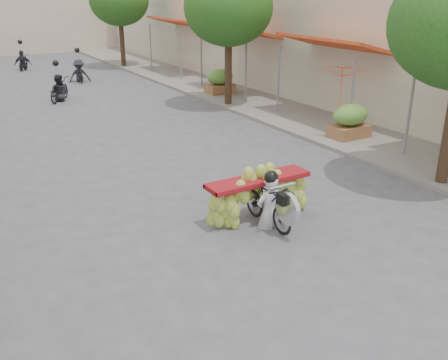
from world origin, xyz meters
TOP-DOWN VIEW (x-y plane):
  - sidewalk_right at (7.00, 15.00)m, footprint 4.00×60.00m
  - shophouse_row_right at (11.99, 14.00)m, footprint 9.77×40.00m
  - street_tree_mid at (5.40, 14.00)m, footprint 3.40×3.40m
  - street_tree_far at (5.40, 26.00)m, footprint 3.40×3.40m
  - produce_crate_mid at (6.20, 8.00)m, footprint 1.20×0.88m
  - produce_crate_far at (6.20, 16.00)m, footprint 1.20×0.88m
  - banana_motorbike at (0.52, 4.58)m, footprint 2.27×1.78m
  - market_umbrella at (5.78, 8.02)m, footprint 2.24×2.24m
  - pedestrian at (6.29, 16.60)m, footprint 0.89×0.84m
  - bg_motorbike_a at (-0.19, 18.55)m, footprint 1.50×1.78m
  - bg_motorbike_b at (1.79, 22.51)m, footprint 1.12×1.72m
  - bg_motorbike_c at (0.07, 27.97)m, footprint 1.15×1.65m

SIDE VIEW (x-z plane):
  - sidewalk_right at x=7.00m, z-range 0.00..0.12m
  - banana_motorbike at x=0.52m, z-range -0.33..1.69m
  - produce_crate_mid at x=6.20m, z-range 0.13..1.29m
  - produce_crate_far at x=6.20m, z-range 0.13..1.29m
  - bg_motorbike_a at x=-0.19m, z-range -0.24..1.71m
  - bg_motorbike_c at x=0.07m, z-range -0.17..1.78m
  - bg_motorbike_b at x=1.79m, z-range -0.13..1.82m
  - pedestrian at x=6.29m, z-range 0.12..1.69m
  - market_umbrella at x=5.78m, z-range 1.60..3.25m
  - shophouse_row_right at x=11.99m, z-range 0.00..6.00m
  - street_tree_mid at x=5.40m, z-range 1.16..6.41m
  - street_tree_far at x=5.40m, z-range 1.16..6.41m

